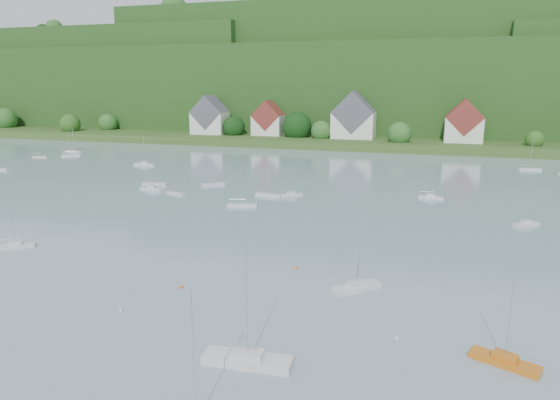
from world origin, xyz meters
name	(u,v)px	position (x,y,z in m)	size (l,w,h in m)	color
far_shore_strip	(345,138)	(0.00, 200.00, 1.50)	(600.00, 60.00, 3.00)	#314F1D
forested_ridge	(369,85)	(0.39, 268.57, 22.89)	(620.00, 181.22, 69.89)	#1A3A12
village_building_0	(210,118)	(-55.00, 187.00, 9.51)	(14.00, 10.40, 16.00)	silver
village_building_1	(268,121)	(-30.00, 189.00, 8.75)	(12.00, 9.36, 14.00)	silver
village_building_2	(354,119)	(5.00, 188.00, 10.27)	(16.00, 11.44, 18.00)	silver
village_building_3	(464,124)	(45.00, 186.00, 9.43)	(13.00, 10.40, 15.50)	silver
near_sailboat_3	(357,287)	(26.97, 49.11, 0.44)	(5.62, 5.52, 8.30)	silver
near_sailboat_4	(247,359)	(20.21, 30.30, 0.52)	(8.01, 2.68, 10.66)	silver
near_sailboat_5	(505,360)	(41.73, 36.75, 0.43)	(6.00, 3.77, 7.87)	#C86715
near_sailboat_6	(15,245)	(-23.98, 49.88, 0.41)	(5.14, 4.40, 7.18)	silver
mooring_buoy_1	(121,312)	(3.52, 36.05, 0.00)	(0.43, 0.43, 0.43)	silver
mooring_buoy_2	(296,269)	(18.30, 53.84, 0.00)	(0.42, 0.42, 0.42)	orange
mooring_buoy_3	(181,288)	(6.72, 43.66, 0.00)	(0.45, 0.45, 0.45)	orange
mooring_buoy_4	(397,340)	(32.41, 38.51, 0.00)	(0.46, 0.46, 0.46)	silver
far_sailboat_cluster	(276,178)	(-2.84, 112.42, 0.37)	(191.51, 65.84, 8.71)	silver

